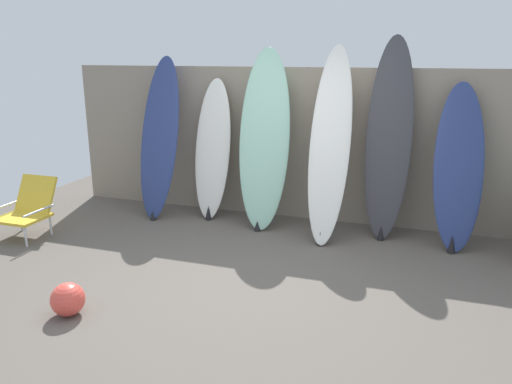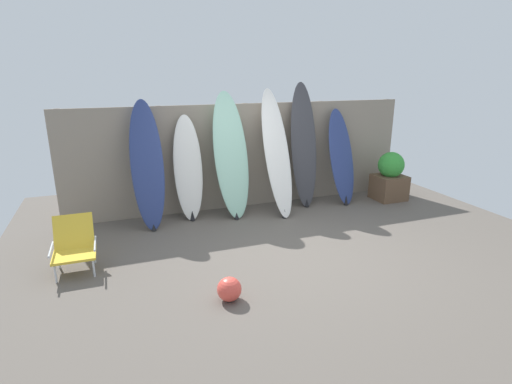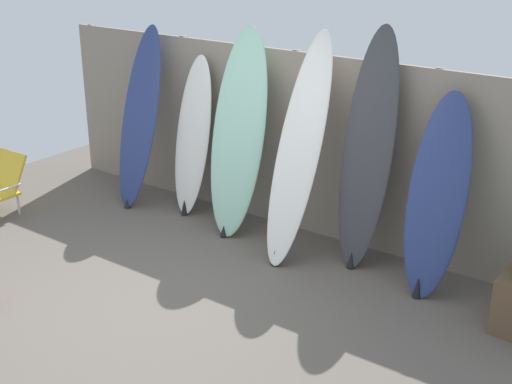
{
  "view_description": "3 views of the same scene",
  "coord_description": "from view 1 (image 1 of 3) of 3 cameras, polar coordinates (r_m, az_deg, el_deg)",
  "views": [
    {
      "loc": [
        1.3,
        -3.72,
        1.95
      ],
      "look_at": [
        -0.11,
        0.48,
        0.72
      ],
      "focal_mm": 35.0,
      "sensor_mm": 36.0,
      "label": 1
    },
    {
      "loc": [
        -2.18,
        -4.48,
        2.34
      ],
      "look_at": [
        -0.35,
        0.51,
        0.71
      ],
      "focal_mm": 28.0,
      "sensor_mm": 36.0,
      "label": 2
    },
    {
      "loc": [
        3.7,
        -3.67,
        3.0
      ],
      "look_at": [
        0.29,
        0.98,
        0.75
      ],
      "focal_mm": 50.0,
      "sensor_mm": 36.0,
      "label": 3
    }
  ],
  "objects": [
    {
      "name": "surfboard_navy_5",
      "position": [
        5.45,
        22.14,
        2.54
      ],
      "size": [
        0.55,
        0.63,
        1.69
      ],
      "color": "navy",
      "rests_on": "ground"
    },
    {
      "name": "beach_ball",
      "position": [
        4.17,
        -20.71,
        -11.41
      ],
      "size": [
        0.26,
        0.26,
        0.26
      ],
      "primitive_type": "sphere",
      "color": "#E54C3F",
      "rests_on": "ground"
    },
    {
      "name": "surfboard_white_1",
      "position": [
        6.03,
        -4.99,
        4.73
      ],
      "size": [
        0.47,
        0.43,
        1.67
      ],
      "color": "white",
      "rests_on": "ground"
    },
    {
      "name": "surfboard_navy_0",
      "position": [
        6.18,
        -10.97,
        6.07
      ],
      "size": [
        0.49,
        0.63,
        1.94
      ],
      "color": "navy",
      "rests_on": "ground"
    },
    {
      "name": "surfboard_seafoam_2",
      "position": [
        5.67,
        0.97,
        6.01
      ],
      "size": [
        0.64,
        0.66,
        2.03
      ],
      "color": "#9ED6BC",
      "rests_on": "ground"
    },
    {
      "name": "fence_back",
      "position": [
        5.97,
        5.66,
        5.36
      ],
      "size": [
        6.08,
        0.11,
        1.8
      ],
      "color": "gray",
      "rests_on": "ground"
    },
    {
      "name": "beach_chair",
      "position": [
        6.01,
        -24.58,
        -1.6
      ],
      "size": [
        0.5,
        0.58,
        0.63
      ],
      "rotation": [
        0.0,
        0.0,
        -0.34
      ],
      "color": "silver",
      "rests_on": "ground"
    },
    {
      "name": "ground",
      "position": [
        4.4,
        -0.7,
        -10.76
      ],
      "size": [
        7.68,
        7.68,
        0.0
      ],
      "primitive_type": "plane",
      "color": "#5B544C"
    },
    {
      "name": "surfboard_charcoal_4",
      "position": [
        5.51,
        14.93,
        5.74
      ],
      "size": [
        0.48,
        0.48,
        2.15
      ],
      "color": "#38383D",
      "rests_on": "ground"
    },
    {
      "name": "surfboard_white_3",
      "position": [
        5.4,
        8.46,
        5.41
      ],
      "size": [
        0.47,
        0.89,
        2.06
      ],
      "color": "white",
      "rests_on": "ground"
    }
  ]
}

